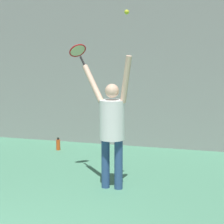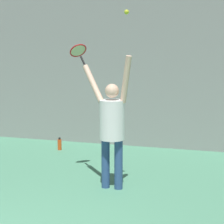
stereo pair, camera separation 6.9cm
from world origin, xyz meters
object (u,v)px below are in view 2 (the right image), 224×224
Objects in this scene: water_bottle at (60,144)px; tennis_ball at (127,12)px; tennis_player at (112,123)px; tennis_racket at (79,52)px.

tennis_ball is at bearing -46.36° from water_bottle.
tennis_player is 5.33× the size of tennis_racket.
tennis_player is at bearing -48.28° from water_bottle.
water_bottle is at bearing 124.88° from tennis_racket.
tennis_ball is (0.99, -0.60, 0.56)m from tennis_racket.
tennis_racket is at bearing 147.69° from tennis_player.
tennis_player is 1.39m from tennis_racket.
tennis_racket is at bearing 148.67° from tennis_ball.
water_bottle is (-1.85, 2.07, -0.92)m from tennis_player.
tennis_racket reaches higher than tennis_player.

